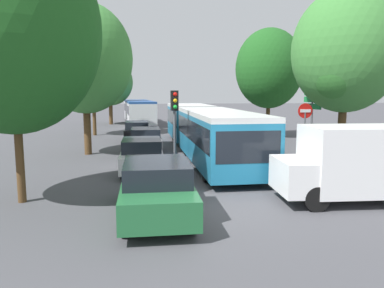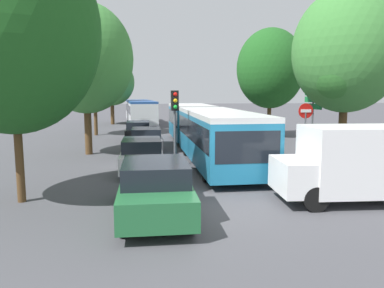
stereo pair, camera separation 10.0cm
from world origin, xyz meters
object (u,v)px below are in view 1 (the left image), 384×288
queued_car_green (157,188)px  tree_left_distant (110,83)px  tree_right_near (345,54)px  tree_right_mid (269,69)px  tree_left_far (92,66)px  white_van (365,161)px  queued_car_black (137,131)px  articulated_bus (204,127)px  traffic_light (175,111)px  direction_sign_post (312,107)px  queued_car_white (142,155)px  tree_left_mid (85,58)px  no_entry_sign (305,124)px  tree_left_near (9,35)px  city_bus_rear (139,110)px  queued_car_graphite (146,140)px

queued_car_green → tree_left_distant: tree_left_distant is taller
tree_right_near → tree_right_mid: size_ratio=1.02×
queued_car_green → tree_left_far: 20.80m
white_van → tree_left_distant: 31.11m
queued_car_black → articulated_bus: bearing=-146.9°
traffic_light → direction_sign_post: 7.10m
traffic_light → white_van: bearing=31.9°
queued_car_white → queued_car_green: bearing=-175.9°
traffic_light → tree_left_mid: 6.27m
no_entry_sign → white_van: bearing=-8.2°
tree_left_near → tree_left_far: tree_left_near is taller
queued_car_black → tree_left_far: bearing=40.6°
queued_car_black → tree_left_distant: (-2.63, 13.93, 3.55)m
articulated_bus → tree_left_mid: bearing=-94.3°
tree_left_near → articulated_bus: bearing=49.6°
city_bus_rear → tree_left_near: size_ratio=1.43×
tree_left_mid → traffic_light: bearing=-41.1°
traffic_light → tree_left_far: bearing=-165.6°
no_entry_sign → queued_car_green: bearing=-47.9°
tree_left_mid → tree_right_mid: (12.22, 5.94, -0.05)m
queued_car_graphite → tree_left_near: bearing=156.9°
tree_left_mid → tree_right_near: (12.05, -4.35, -0.02)m
queued_car_white → tree_left_near: tree_left_near is taller
articulated_bus → white_van: (3.22, -9.80, -0.19)m
city_bus_rear → tree_right_mid: size_ratio=1.47×
queued_car_green → tree_left_far: (-3.73, 19.96, 4.54)m
direction_sign_post → queued_car_graphite: bearing=-27.6°
queued_car_green → tree_right_near: (8.95, 6.36, 4.29)m
tree_left_near → tree_right_near: 13.77m
articulated_bus → white_van: articulated_bus is taller
queued_car_graphite → queued_car_black: queued_car_graphite is taller
tree_right_near → tree_left_distant: bearing=117.1°
queued_car_green → direction_sign_post: bearing=-45.1°
queued_car_white → queued_car_graphite: (0.29, 4.98, -0.01)m
articulated_bus → direction_sign_post: bearing=65.6°
city_bus_rear → queued_car_black: bearing=175.3°
white_van → traffic_light: traffic_light is taller
queued_car_white → queued_car_black: queued_car_white is taller
tree_left_near → tree_left_distant: 28.15m
tree_left_distant → tree_right_mid: (12.21, -13.27, 0.79)m
articulated_bus → queued_car_white: articulated_bus is taller
tree_left_near → tree_left_distant: bearing=88.1°
city_bus_rear → no_entry_sign: no_entry_sign is taller
articulated_bus → city_bus_rear: (-3.37, 19.79, -0.01)m
tree_left_mid → tree_left_near: bearing=-96.0°
white_van → no_entry_sign: (0.88, 6.10, 0.64)m
queued_car_green → white_van: size_ratio=0.86×
white_van → tree_right_mid: tree_right_mid is taller
traffic_light → tree_left_far: tree_left_far is taller
city_bus_rear → traffic_light: 23.14m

